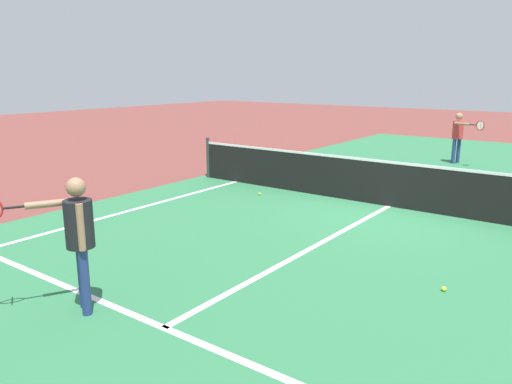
{
  "coord_description": "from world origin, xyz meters",
  "views": [
    {
      "loc": [
        3.77,
        -9.8,
        2.72
      ],
      "look_at": [
        -0.52,
        -3.99,
        1.0
      ],
      "focal_mm": 35.0,
      "sensor_mm": 36.0,
      "label": 1
    }
  ],
  "objects_px": {
    "player_far": "(458,132)",
    "net": "(390,183)",
    "tennis_ball_mid_court": "(444,289)",
    "player_near": "(77,230)",
    "tennis_ball_near_net": "(260,194)"
  },
  "relations": [
    {
      "from": "net",
      "to": "player_near",
      "type": "xyz_separation_m",
      "value": [
        -1.07,
        -6.67,
        0.5
      ]
    },
    {
      "from": "player_far",
      "to": "tennis_ball_mid_court",
      "type": "bearing_deg",
      "value": -75.67
    },
    {
      "from": "player_near",
      "to": "tennis_ball_mid_court",
      "type": "bearing_deg",
      "value": 43.36
    },
    {
      "from": "net",
      "to": "tennis_ball_near_net",
      "type": "height_order",
      "value": "net"
    },
    {
      "from": "net",
      "to": "tennis_ball_mid_court",
      "type": "relative_size",
      "value": 154.64
    },
    {
      "from": "tennis_ball_mid_court",
      "to": "tennis_ball_near_net",
      "type": "xyz_separation_m",
      "value": [
        -4.94,
        2.78,
        0.0
      ]
    },
    {
      "from": "player_far",
      "to": "net",
      "type": "bearing_deg",
      "value": -87.05
    },
    {
      "from": "net",
      "to": "player_far",
      "type": "xyz_separation_m",
      "value": [
        -0.32,
        6.2,
        0.46
      ]
    },
    {
      "from": "player_far",
      "to": "tennis_ball_mid_court",
      "type": "xyz_separation_m",
      "value": [
        2.5,
        -9.8,
        -0.92
      ]
    },
    {
      "from": "player_near",
      "to": "net",
      "type": "bearing_deg",
      "value": 80.93
    },
    {
      "from": "tennis_ball_mid_court",
      "to": "player_far",
      "type": "bearing_deg",
      "value": 104.33
    },
    {
      "from": "player_near",
      "to": "tennis_ball_near_net",
      "type": "height_order",
      "value": "player_near"
    },
    {
      "from": "net",
      "to": "player_far",
      "type": "distance_m",
      "value": 6.23
    },
    {
      "from": "player_far",
      "to": "tennis_ball_near_net",
      "type": "xyz_separation_m",
      "value": [
        -2.43,
        -7.02,
        -0.92
      ]
    },
    {
      "from": "player_far",
      "to": "player_near",
      "type": "bearing_deg",
      "value": -93.32
    }
  ]
}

